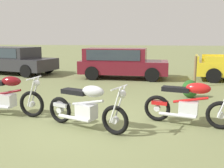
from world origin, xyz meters
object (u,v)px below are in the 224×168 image
Objects in this scene: motorcycle_silver at (86,107)px; fence_post_wooden at (195,71)px; motorcycle_maroon at (6,96)px; motorcycle_red at (189,104)px; car_burgundy at (120,61)px; shrub_low at (190,89)px; car_charcoal at (12,58)px.

fence_post_wooden reaches higher than motorcycle_silver.
motorcycle_maroon is 1.09× the size of motorcycle_red.
car_burgundy reaches higher than fence_post_wooden.
shrub_low is at bearing -51.78° from car_burgundy.
car_charcoal is at bearing 174.54° from car_burgundy.
motorcycle_maroon is at bearing -174.67° from motorcycle_silver.
motorcycle_maroon reaches higher than shrub_low.
shrub_low is (2.57, 3.39, -0.19)m from motorcycle_silver.
fence_post_wooden is at bearing 77.96° from shrub_low.
car_charcoal reaches higher than motorcycle_maroon.
shrub_low is (8.81, -4.37, -0.55)m from car_charcoal.
shrub_low is (2.81, -3.70, -0.54)m from car_burgundy.
shrub_low is at bearing 96.26° from motorcycle_red.
motorcycle_red is (2.18, 0.60, 0.00)m from motorcycle_silver.
motorcycle_maroon and motorcycle_red have the same top height.
motorcycle_maroon is at bearing -150.24° from shrub_low.
motorcycle_red is 2.82m from shrub_low.
motorcycle_maroon is 7.14m from fence_post_wooden.
motorcycle_red reaches higher than shrub_low.
car_burgundy is at bearing 124.67° from motorcycle_red.
car_charcoal is at bearing 166.05° from fence_post_wooden.
motorcycle_silver is 2.26m from motorcycle_red.
motorcycle_maroon is at bearing -106.26° from car_burgundy.
shrub_low is (0.39, 2.79, -0.20)m from motorcycle_red.
fence_post_wooden is (3.01, 5.46, 0.12)m from motorcycle_silver.
motorcycle_silver is 6.24m from fence_post_wooden.
motorcycle_silver reaches higher than shrub_low.
motorcycle_maroon is 1.75× the size of fence_post_wooden.
motorcycle_red is 6.93m from car_burgundy.
fence_post_wooden is 2.09× the size of shrub_low.
car_burgundy is at bearing 77.81° from motorcycle_maroon.
car_burgundy is (6.00, -0.68, -0.00)m from car_charcoal.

